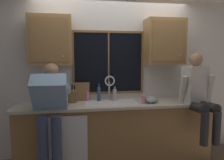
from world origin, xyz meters
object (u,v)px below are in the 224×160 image
object	(u,v)px
person_sitting_on_counter	(198,92)
bottle_green_glass	(115,95)
cutting_board	(81,92)
soap_dispenser	(143,99)
mixing_bowl	(151,100)
person_standing	(50,108)
bottle_tall_clear	(99,94)
knife_block	(72,96)
bottle_amber_small	(87,95)

from	to	relation	value
person_sitting_on_counter	bottle_green_glass	world-z (taller)	person_sitting_on_counter
cutting_board	soap_dispenser	bearing A→B (deg)	-20.00
bottle_green_glass	mixing_bowl	bearing A→B (deg)	-25.35
person_sitting_on_counter	soap_dispenser	size ratio (longest dim) A/B	7.67
bottle_green_glass	person_standing	bearing A→B (deg)	-153.96
bottle_tall_clear	knife_block	bearing A→B (deg)	-171.97
cutting_board	bottle_tall_clear	size ratio (longest dim) A/B	1.06
mixing_bowl	bottle_green_glass	bearing A→B (deg)	154.65
person_standing	knife_block	bearing A→B (deg)	55.48
bottle_amber_small	bottle_green_glass	bearing A→B (deg)	-8.33
cutting_board	soap_dispenser	world-z (taller)	cutting_board
bottle_tall_clear	cutting_board	bearing A→B (deg)	170.28
bottle_amber_small	knife_block	bearing A→B (deg)	-153.93
person_standing	person_sitting_on_counter	distance (m)	2.14
soap_dispenser	bottle_amber_small	size ratio (longest dim) A/B	0.78
bottle_green_glass	bottle_tall_clear	bearing A→B (deg)	178.47
knife_block	mixing_bowl	bearing A→B (deg)	-9.30
mixing_bowl	knife_block	bearing A→B (deg)	170.70
person_sitting_on_counter	bottle_amber_small	xyz separation A→B (m)	(-1.62, 0.50, -0.10)
person_standing	soap_dispenser	distance (m)	1.35
knife_block	cutting_board	xyz separation A→B (m)	(0.14, 0.11, 0.04)
person_sitting_on_counter	mixing_bowl	size ratio (longest dim) A/B	6.16
person_sitting_on_counter	soap_dispenser	bearing A→B (deg)	169.10
cutting_board	soap_dispenser	distance (m)	0.98
person_sitting_on_counter	knife_block	world-z (taller)	person_sitting_on_counter
person_sitting_on_counter	mixing_bowl	bearing A→B (deg)	164.24
cutting_board	bottle_amber_small	size ratio (longest dim) A/B	1.45
person_sitting_on_counter	bottle_green_glass	size ratio (longest dim) A/B	5.34
bottle_tall_clear	person_standing	bearing A→B (deg)	-145.92
knife_block	bottle_tall_clear	xyz separation A→B (m)	(0.41, 0.06, 0.01)
soap_dispenser	bottle_tall_clear	size ratio (longest dim) A/B	0.57
mixing_bowl	bottle_amber_small	distance (m)	1.00
soap_dispenser	bottle_amber_small	xyz separation A→B (m)	(-0.82, 0.34, 0.02)
knife_block	person_standing	bearing A→B (deg)	-124.52
soap_dispenser	bottle_green_glass	xyz separation A→B (m)	(-0.39, 0.28, 0.03)
bottle_amber_small	cutting_board	bearing A→B (deg)	-174.79
knife_block	soap_dispenser	bearing A→B (deg)	-12.25
bottle_green_glass	knife_block	bearing A→B (deg)	-175.60
person_standing	soap_dispenser	xyz separation A→B (m)	(1.34, 0.18, 0.03)
person_sitting_on_counter	soap_dispenser	world-z (taller)	person_sitting_on_counter
cutting_board	bottle_amber_small	distance (m)	0.12
soap_dispenser	bottle_green_glass	bearing A→B (deg)	144.15
bottle_tall_clear	mixing_bowl	bearing A→B (deg)	-18.08
person_standing	knife_block	xyz separation A→B (m)	(0.28, 0.41, 0.08)
knife_block	bottle_tall_clear	size ratio (longest dim) A/B	1.11
person_sitting_on_counter	knife_block	distance (m)	1.90
cutting_board	mixing_bowl	size ratio (longest dim) A/B	1.49
bottle_green_glass	bottle_amber_small	xyz separation A→B (m)	(-0.43, 0.06, -0.01)
knife_block	mixing_bowl	distance (m)	1.20
person_standing	bottle_tall_clear	distance (m)	0.85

